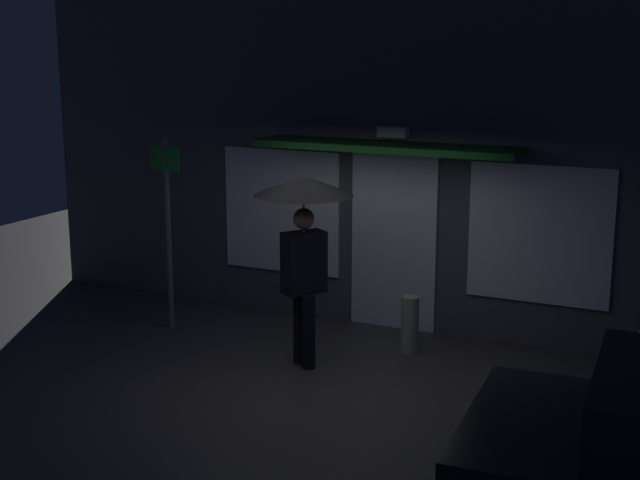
# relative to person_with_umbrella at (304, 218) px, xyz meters

# --- Properties ---
(ground_plane) EXTENTS (18.00, 18.00, 0.00)m
(ground_plane) POSITION_rel_person_with_umbrella_xyz_m (0.39, -0.49, -1.67)
(ground_plane) COLOR #38353A
(building_facade) EXTENTS (10.27, 1.00, 4.46)m
(building_facade) POSITION_rel_person_with_umbrella_xyz_m (0.39, 1.85, 0.54)
(building_facade) COLOR #4C4C56
(building_facade) RESTS_ON ground
(person_with_umbrella) EXTENTS (1.07, 1.07, 2.13)m
(person_with_umbrella) POSITION_rel_person_with_umbrella_xyz_m (0.00, 0.00, 0.00)
(person_with_umbrella) COLOR black
(person_with_umbrella) RESTS_ON ground
(street_sign_post) EXTENTS (0.40, 0.07, 2.38)m
(street_sign_post) POSITION_rel_person_with_umbrella_xyz_m (-2.09, 0.46, -0.32)
(street_sign_post) COLOR #595B60
(street_sign_post) RESTS_ON ground
(sidewalk_bollard) EXTENTS (0.20, 0.20, 0.66)m
(sidewalk_bollard) POSITION_rel_person_with_umbrella_xyz_m (0.90, 0.92, -1.34)
(sidewalk_bollard) COLOR #9E998E
(sidewalk_bollard) RESTS_ON ground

